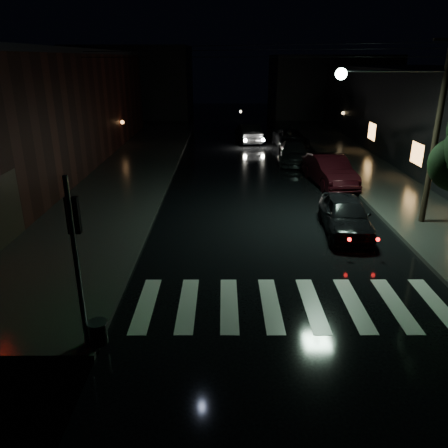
{
  "coord_description": "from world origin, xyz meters",
  "views": [
    {
      "loc": [
        1.03,
        -10.43,
        6.66
      ],
      "look_at": [
        1.06,
        2.85,
        1.6
      ],
      "focal_mm": 35.0,
      "sensor_mm": 36.0,
      "label": 1
    }
  ],
  "objects_px": {
    "parked_car_a": "(345,215)",
    "parked_car_d": "(290,139)",
    "oncoming_car": "(248,133)",
    "parked_car_b": "(330,171)",
    "parked_car_c": "(294,152)"
  },
  "relations": [
    {
      "from": "parked_car_a",
      "to": "parked_car_b",
      "type": "xyz_separation_m",
      "value": [
        0.97,
        7.07,
        0.08
      ]
    },
    {
      "from": "parked_car_a",
      "to": "parked_car_d",
      "type": "height_order",
      "value": "parked_car_a"
    },
    {
      "from": "oncoming_car",
      "to": "parked_car_a",
      "type": "bearing_deg",
      "value": 91.14
    },
    {
      "from": "parked_car_a",
      "to": "parked_car_c",
      "type": "height_order",
      "value": "parked_car_a"
    },
    {
      "from": "parked_car_b",
      "to": "oncoming_car",
      "type": "distance_m",
      "value": 13.79
    },
    {
      "from": "parked_car_b",
      "to": "parked_car_d",
      "type": "relative_size",
      "value": 1.0
    },
    {
      "from": "parked_car_a",
      "to": "parked_car_b",
      "type": "height_order",
      "value": "parked_car_b"
    },
    {
      "from": "parked_car_a",
      "to": "parked_car_d",
      "type": "bearing_deg",
      "value": 92.61
    },
    {
      "from": "parked_car_d",
      "to": "parked_car_b",
      "type": "bearing_deg",
      "value": -89.7
    },
    {
      "from": "parked_car_c",
      "to": "oncoming_car",
      "type": "bearing_deg",
      "value": 115.34
    },
    {
      "from": "parked_car_a",
      "to": "parked_car_d",
      "type": "xyz_separation_m",
      "value": [
        0.38,
        17.99,
        -0.05
      ]
    },
    {
      "from": "parked_car_b",
      "to": "parked_car_c",
      "type": "xyz_separation_m",
      "value": [
        -1.13,
        5.6,
        -0.12
      ]
    },
    {
      "from": "parked_car_d",
      "to": "oncoming_car",
      "type": "height_order",
      "value": "oncoming_car"
    },
    {
      "from": "parked_car_d",
      "to": "oncoming_car",
      "type": "distance_m",
      "value": 3.96
    },
    {
      "from": "parked_car_b",
      "to": "parked_car_a",
      "type": "bearing_deg",
      "value": -104.58
    }
  ]
}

